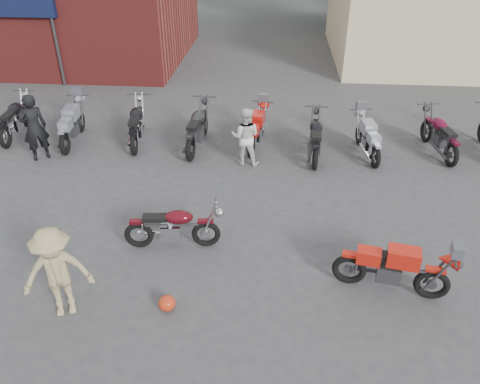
# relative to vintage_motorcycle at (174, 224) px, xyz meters

# --- Properties ---
(ground) EXTENTS (90.00, 90.00, 0.00)m
(ground) POSITION_rel_vintage_motorcycle_xyz_m (0.73, -0.79, -0.51)
(ground) COLOR #363639
(brick_building) EXTENTS (12.00, 8.00, 4.00)m
(brick_building) POSITION_rel_vintage_motorcycle_xyz_m (-8.27, 13.21, 1.49)
(brick_building) COLOR maroon
(brick_building) RESTS_ON ground
(stucco_building) EXTENTS (10.00, 8.00, 3.50)m
(stucco_building) POSITION_rel_vintage_motorcycle_xyz_m (9.23, 14.21, 1.24)
(stucco_building) COLOR #BEB088
(stucco_building) RESTS_ON ground
(vintage_motorcycle) EXTENTS (1.82, 0.77, 1.03)m
(vintage_motorcycle) POSITION_rel_vintage_motorcycle_xyz_m (0.00, 0.00, 0.00)
(vintage_motorcycle) COLOR #4A0911
(vintage_motorcycle) RESTS_ON ground
(sportbike) EXTENTS (1.94, 0.97, 1.08)m
(sportbike) POSITION_rel_vintage_motorcycle_xyz_m (3.90, -0.91, 0.03)
(sportbike) COLOR red
(sportbike) RESTS_ON ground
(helmet) EXTENTS (0.37, 0.37, 0.26)m
(helmet) POSITION_rel_vintage_motorcycle_xyz_m (0.20, -1.65, -0.38)
(helmet) COLOR #B52D13
(helmet) RESTS_ON ground
(person_dark) EXTENTS (0.76, 0.73, 1.74)m
(person_dark) POSITION_rel_vintage_motorcycle_xyz_m (-4.23, 3.38, 0.36)
(person_dark) COLOR black
(person_dark) RESTS_ON ground
(person_light) EXTENTS (0.77, 0.62, 1.49)m
(person_light) POSITION_rel_vintage_motorcycle_xyz_m (1.11, 3.54, 0.23)
(person_light) COLOR silver
(person_light) RESTS_ON ground
(person_tan) EXTENTS (1.19, 0.92, 1.63)m
(person_tan) POSITION_rel_vintage_motorcycle_xyz_m (-1.42, -1.84, 0.30)
(person_tan) COLOR #9C8B60
(person_tan) RESTS_ON ground
(row_bike_0) EXTENTS (0.83, 2.07, 1.17)m
(row_bike_0) POSITION_rel_vintage_motorcycle_xyz_m (-5.49, 4.69, 0.07)
(row_bike_0) COLOR black
(row_bike_0) RESTS_ON ground
(row_bike_1) EXTENTS (0.87, 2.08, 1.17)m
(row_bike_1) POSITION_rel_vintage_motorcycle_xyz_m (-3.74, 4.43, 0.07)
(row_bike_1) COLOR gray
(row_bike_1) RESTS_ON ground
(row_bike_2) EXTENTS (0.97, 2.14, 1.20)m
(row_bike_2) POSITION_rel_vintage_motorcycle_xyz_m (-1.96, 4.57, 0.09)
(row_bike_2) COLOR black
(row_bike_2) RESTS_ON ground
(row_bike_3) EXTENTS (0.86, 2.18, 1.24)m
(row_bike_3) POSITION_rel_vintage_motorcycle_xyz_m (-0.25, 4.40, 0.11)
(row_bike_3) COLOR black
(row_bike_3) RESTS_ON ground
(row_bike_4) EXTENTS (0.88, 1.95, 1.09)m
(row_bike_4) POSITION_rel_vintage_motorcycle_xyz_m (1.34, 4.59, 0.03)
(row_bike_4) COLOR red
(row_bike_4) RESTS_ON ground
(row_bike_5) EXTENTS (0.74, 2.02, 1.16)m
(row_bike_5) POSITION_rel_vintage_motorcycle_xyz_m (2.89, 4.12, 0.07)
(row_bike_5) COLOR black
(row_bike_5) RESTS_ON ground
(row_bike_6) EXTENTS (0.87, 1.92, 1.08)m
(row_bike_6) POSITION_rel_vintage_motorcycle_xyz_m (4.25, 4.27, 0.03)
(row_bike_6) COLOR #969AA3
(row_bike_6) RESTS_ON ground
(row_bike_7) EXTENTS (0.98, 2.09, 1.16)m
(row_bike_7) POSITION_rel_vintage_motorcycle_xyz_m (6.14, 4.56, 0.07)
(row_bike_7) COLOR #510A23
(row_bike_7) RESTS_ON ground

